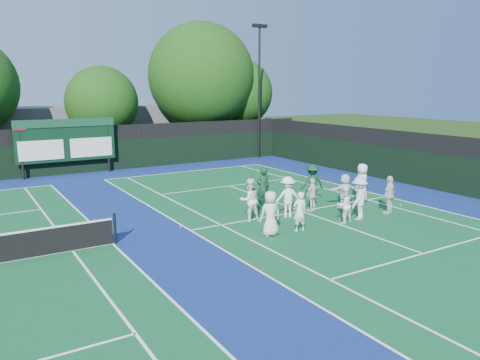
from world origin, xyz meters
TOP-DOWN VIEW (x-y plane):
  - ground at (0.00, 0.00)m, footprint 120.00×120.00m
  - court_apron at (-6.00, 1.00)m, footprint 34.00×32.00m
  - near_court at (0.00, 1.00)m, footprint 11.05×23.85m
  - back_fence at (-6.00, 16.00)m, footprint 34.00×0.08m
  - divider_fence_right at (9.00, 1.00)m, footprint 0.08×32.00m
  - scoreboard at (-7.01, 15.59)m, footprint 6.00×0.21m
  - clubhouse at (-2.00, 24.00)m, footprint 18.00×6.00m
  - light_pole_right at (7.50, 15.70)m, footprint 1.20×0.30m
  - tree_c at (-3.44, 19.58)m, footprint 5.17×5.17m
  - tree_d at (4.62, 19.58)m, footprint 8.50×8.50m
  - tree_e at (8.08, 19.58)m, footprint 5.77×5.77m
  - tennis_ball_0 at (-2.31, -0.46)m, footprint 0.07×0.07m
  - tennis_ball_2 at (1.40, -1.04)m, footprint 0.07×0.07m
  - tennis_ball_3 at (-5.64, 1.54)m, footprint 0.07×0.07m
  - tennis_ball_4 at (0.18, 2.45)m, footprint 0.07×0.07m
  - tennis_ball_5 at (4.56, -0.66)m, footprint 0.07×0.07m
  - player_front_0 at (-3.20, -1.12)m, footprint 0.87×0.60m
  - player_front_1 at (-1.92, -1.25)m, footprint 0.62×0.47m
  - player_front_2 at (0.29, -1.33)m, footprint 0.78×0.62m
  - player_front_3 at (1.23, -1.24)m, footprint 1.34×1.09m
  - player_front_4 at (3.05, -1.25)m, footprint 1.06×0.69m
  - player_back_0 at (-2.80, 0.95)m, footprint 0.93×0.76m
  - player_back_1 at (-1.11, 0.59)m, footprint 1.28×0.96m
  - player_back_2 at (0.42, 0.78)m, footprint 0.95×0.60m
  - player_back_3 at (2.08, 0.49)m, footprint 1.54×0.80m
  - player_back_4 at (3.63, 0.93)m, footprint 1.07×0.91m
  - coach_left at (-1.13, 2.43)m, footprint 0.74×0.52m
  - coach_right at (1.55, 2.15)m, footprint 1.30×0.92m

SIDE VIEW (x-z plane):
  - ground at x=0.00m, z-range 0.00..0.00m
  - court_apron at x=-6.00m, z-range 0.00..0.01m
  - near_court at x=0.00m, z-range 0.01..0.01m
  - tennis_ball_0 at x=-2.31m, z-range 0.00..0.07m
  - tennis_ball_2 at x=1.40m, z-range 0.00..0.07m
  - tennis_ball_3 at x=-5.64m, z-range 0.00..0.07m
  - tennis_ball_4 at x=0.18m, z-range 0.00..0.07m
  - tennis_ball_5 at x=4.56m, z-range 0.00..0.07m
  - player_back_2 at x=0.42m, z-range 0.00..1.50m
  - player_front_2 at x=0.29m, z-range 0.00..1.53m
  - player_front_1 at x=-1.92m, z-range 0.00..1.56m
  - player_back_3 at x=2.08m, z-range 0.00..1.58m
  - player_front_4 at x=3.05m, z-range 0.00..1.68m
  - player_front_0 at x=-3.20m, z-range 0.00..1.70m
  - player_back_1 at x=-1.11m, z-range 0.00..1.76m
  - player_back_0 at x=-2.80m, z-range 0.00..1.79m
  - player_front_3 at x=1.23m, z-range 0.00..1.80m
  - coach_right at x=1.55m, z-range 0.00..1.84m
  - player_back_4 at x=3.63m, z-range 0.00..1.86m
  - coach_left at x=-1.13m, z-range 0.00..1.90m
  - back_fence at x=-6.00m, z-range -0.14..2.86m
  - divider_fence_right at x=9.00m, z-range -0.14..2.86m
  - clubhouse at x=-2.00m, z-range 0.00..4.00m
  - scoreboard at x=-7.01m, z-range 0.42..3.97m
  - tree_c at x=-3.44m, z-range 0.77..7.76m
  - tree_e at x=8.08m, z-range 0.91..8.81m
  - tree_d at x=4.62m, z-range 0.82..11.41m
  - light_pole_right at x=7.50m, z-range 1.24..11.36m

